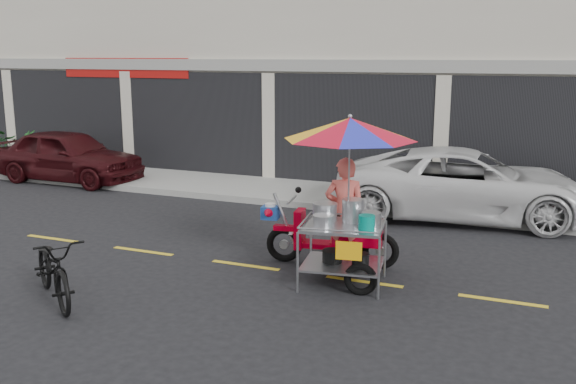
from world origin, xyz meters
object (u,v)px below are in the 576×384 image
at_px(white_pickup, 466,184).
at_px(food_vendor_rig, 346,175).
at_px(maroon_sedan, 68,156).
at_px(near_bicycle, 54,268).

relative_size(white_pickup, food_vendor_rig, 1.90).
distance_m(maroon_sedan, food_vendor_rig, 10.22).
relative_size(white_pickup, near_bicycle, 2.86).
bearing_deg(food_vendor_rig, maroon_sedan, 145.43).
xyz_separation_m(near_bicycle, food_vendor_rig, (3.39, 2.53, 1.11)).
bearing_deg(near_bicycle, white_pickup, 2.31).
xyz_separation_m(maroon_sedan, near_bicycle, (5.80, -6.91, -0.23)).
relative_size(maroon_sedan, near_bicycle, 2.27).
height_order(white_pickup, near_bicycle, white_pickup).
relative_size(maroon_sedan, food_vendor_rig, 1.52).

